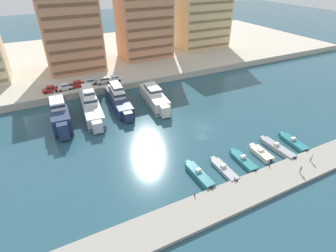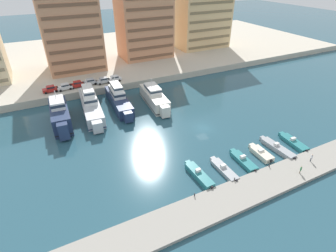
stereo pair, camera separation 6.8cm
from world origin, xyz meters
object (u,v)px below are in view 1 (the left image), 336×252
Objects in this scene: yacht_navy_mid_left at (118,99)px; yacht_silver_left at (91,104)px; car_white_left at (64,87)px; car_silver_center at (103,80)px; car_silver_center_left at (90,82)px; car_white_center_right at (114,78)px; car_red_far_left at (50,89)px; pedestrian_mid_deck at (312,157)px; motorboat_cream_center_left at (261,153)px; pedestrian_near_edge at (301,169)px; motorboat_teal_mid_left at (243,160)px; motorboat_grey_center at (277,148)px; car_red_mid_left at (77,84)px; motorboat_grey_left at (224,169)px; motorboat_teal_far_left at (199,175)px; motorboat_teal_center_right at (293,142)px; yacht_ivory_center_left at (154,98)px.

yacht_silver_left is at bearing 179.18° from yacht_navy_mid_left.
car_white_left and car_silver_center have the same top height.
car_silver_center_left is at bearing 169.28° from car_silver_center.
car_silver_center is at bearing -179.82° from car_white_center_right.
car_red_far_left reaches higher than pedestrian_mid_deck.
yacht_navy_mid_left is 37.97m from motorboat_cream_center_left.
pedestrian_near_edge is (24.98, -53.96, -1.50)m from car_silver_center_left.
motorboat_teal_mid_left is (21.32, -33.30, -1.76)m from yacht_silver_left.
car_white_left is (-25.69, 46.02, 2.57)m from motorboat_teal_mid_left.
car_silver_center is (-23.55, 45.84, 2.53)m from motorboat_grey_center.
car_red_mid_left is (-22.19, 46.34, 2.57)m from motorboat_teal_mid_left.
car_silver_center_left is 59.48m from pedestrian_near_edge.
motorboat_grey_center is at bearing -59.59° from car_silver_center_left.
yacht_navy_mid_left reaches higher than motorboat_grey_center.
car_silver_center_left reaches higher than pedestrian_near_edge.
car_silver_center_left is at bearing 119.34° from pedestrian_mid_deck.
yacht_silver_left is at bearing -117.83° from car_silver_center.
car_white_center_right is at bearing 97.95° from motorboat_grey_left.
motorboat_teal_mid_left is at bearing -64.41° from car_red_mid_left.
pedestrian_mid_deck is (11.08, -5.98, 1.11)m from motorboat_teal_mid_left.
car_silver_center is 3.42m from car_white_center_right.
motorboat_teal_far_left reaches higher than motorboat_cream_center_left.
yacht_silver_left is 2.93× the size of motorboat_teal_center_right.
yacht_navy_mid_left is at bearing 116.85° from pedestrian_near_edge.
motorboat_teal_center_right is (4.63, 0.05, -0.04)m from motorboat_grey_center.
pedestrian_near_edge is at bearing -72.86° from yacht_ivory_center_left.
pedestrian_mid_deck reaches higher than pedestrian_near_edge.
motorboat_teal_far_left reaches higher than motorboat_teal_center_right.
pedestrian_mid_deck is at bearing -43.55° from motorboat_cream_center_left.
yacht_silver_left is at bearing 128.05° from motorboat_cream_center_left.
motorboat_cream_center_left is at bearing 104.11° from pedestrian_near_edge.
motorboat_teal_mid_left is at bearing 131.38° from pedestrian_near_edge.
yacht_ivory_center_left is at bearing 114.07° from pedestrian_mid_deck.
motorboat_grey_center is at bearing -55.40° from yacht_navy_mid_left.
pedestrian_mid_deck is (15.89, -5.60, 1.16)m from motorboat_grey_left.
motorboat_teal_far_left is at bearing -74.93° from car_red_mid_left.
pedestrian_mid_deck reaches higher than motorboat_teal_far_left.
car_silver_center_left is (-13.65, 46.94, 2.62)m from motorboat_grey_left.
motorboat_teal_far_left is 1.88× the size of car_silver_center.
pedestrian_near_edge is at bearing -25.22° from motorboat_teal_far_left.
car_red_mid_left reaches higher than motorboat_teal_center_right.
yacht_navy_mid_left is 4.64× the size of car_red_mid_left.
car_white_left reaches higher than pedestrian_mid_deck.
yacht_navy_mid_left is at bearing -102.33° from car_white_center_right.
yacht_silver_left reaches higher than motorboat_cream_center_left.
yacht_ivory_center_left is 33.22m from motorboat_grey_center.
motorboat_cream_center_left is at bearing -60.55° from yacht_navy_mid_left.
car_red_mid_left reaches higher than motorboat_cream_center_left.
motorboat_grey_center is 7.84m from pedestrian_near_edge.
car_red_mid_left is 2.66× the size of pedestrian_near_edge.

